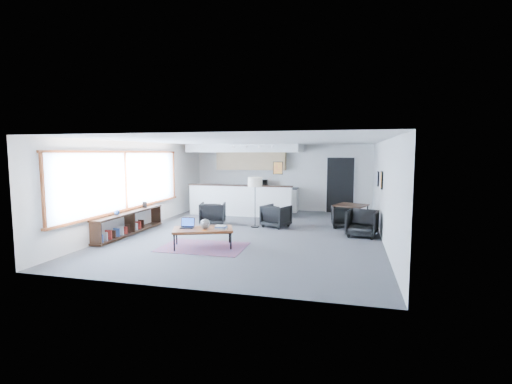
% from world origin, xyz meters
% --- Properties ---
extents(room, '(7.02, 9.02, 2.62)m').
position_xyz_m(room, '(0.00, 0.00, 1.30)').
color(room, '#4C4C4E').
rests_on(room, ground).
extents(window, '(0.10, 5.95, 1.66)m').
position_xyz_m(window, '(-3.46, -0.90, 1.46)').
color(window, '#8CBFFF').
rests_on(window, room).
extents(console, '(0.35, 3.00, 0.80)m').
position_xyz_m(console, '(-3.30, -1.05, 0.33)').
color(console, black).
rests_on(console, floor).
extents(kitchenette, '(4.20, 1.96, 2.60)m').
position_xyz_m(kitchenette, '(-1.20, 3.71, 1.38)').
color(kitchenette, white).
rests_on(kitchenette, floor).
extents(doorway, '(1.10, 0.12, 2.15)m').
position_xyz_m(doorway, '(2.30, 4.42, 1.07)').
color(doorway, black).
rests_on(doorway, room).
extents(track_light, '(1.60, 0.07, 0.15)m').
position_xyz_m(track_light, '(-0.59, 2.20, 2.53)').
color(track_light, silver).
rests_on(track_light, room).
extents(wall_art_lower, '(0.03, 0.38, 0.48)m').
position_xyz_m(wall_art_lower, '(3.47, 0.40, 1.55)').
color(wall_art_lower, black).
rests_on(wall_art_lower, room).
extents(wall_art_upper, '(0.03, 0.34, 0.44)m').
position_xyz_m(wall_art_upper, '(3.47, 1.70, 1.50)').
color(wall_art_upper, black).
rests_on(wall_art_upper, room).
extents(kilim_rug, '(2.05, 1.41, 0.01)m').
position_xyz_m(kilim_rug, '(-0.77, -1.84, 0.01)').
color(kilim_rug, '#63364D').
rests_on(kilim_rug, floor).
extents(coffee_table, '(1.60, 1.22, 0.46)m').
position_xyz_m(coffee_table, '(-0.77, -1.84, 0.43)').
color(coffee_table, brown).
rests_on(coffee_table, floor).
extents(laptop, '(0.37, 0.32, 0.23)m').
position_xyz_m(laptop, '(-1.17, -1.82, 0.53)').
color(laptop, black).
rests_on(laptop, coffee_table).
extents(ceramic_pot, '(0.24, 0.24, 0.24)m').
position_xyz_m(ceramic_pot, '(-0.70, -1.85, 0.58)').
color(ceramic_pot, gray).
rests_on(ceramic_pot, coffee_table).
extents(book_stack, '(0.29, 0.24, 0.09)m').
position_xyz_m(book_stack, '(-0.32, -1.78, 0.50)').
color(book_stack, silver).
rests_on(book_stack, coffee_table).
extents(coaster, '(0.09, 0.09, 0.01)m').
position_xyz_m(coaster, '(-0.64, -2.07, 0.47)').
color(coaster, '#E5590C').
rests_on(coaster, coffee_table).
extents(armchair_left, '(0.91, 0.87, 0.78)m').
position_xyz_m(armchair_left, '(-1.55, 0.90, 0.39)').
color(armchair_left, black).
rests_on(armchair_left, floor).
extents(armchair_right, '(0.93, 0.91, 0.76)m').
position_xyz_m(armchair_right, '(0.47, 1.04, 0.38)').
color(armchair_right, black).
rests_on(armchair_right, floor).
extents(floor_lamp, '(0.52, 0.52, 1.54)m').
position_xyz_m(floor_lamp, '(-0.15, 0.86, 1.34)').
color(floor_lamp, black).
rests_on(floor_lamp, floor).
extents(dining_table, '(1.10, 1.10, 0.72)m').
position_xyz_m(dining_table, '(2.71, 1.42, 0.66)').
color(dining_table, black).
rests_on(dining_table, floor).
extents(dining_chair_near, '(0.77, 0.74, 0.68)m').
position_xyz_m(dining_chair_near, '(3.00, 0.29, 0.34)').
color(dining_chair_near, black).
rests_on(dining_chair_near, floor).
extents(dining_chair_far, '(0.67, 0.64, 0.61)m').
position_xyz_m(dining_chair_far, '(2.49, 1.51, 0.31)').
color(dining_chair_far, black).
rests_on(dining_chair_far, floor).
extents(microwave, '(0.55, 0.33, 0.36)m').
position_xyz_m(microwave, '(-0.78, 4.15, 1.11)').
color(microwave, black).
rests_on(microwave, kitchenette).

